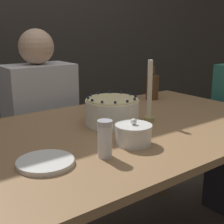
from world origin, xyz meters
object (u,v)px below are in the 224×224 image
sugar_shaker (105,139)px  candle (150,97)px  sugar_bowl (133,134)px  bottle (152,87)px  cake (112,111)px  person_man_blue_shirt (42,141)px

sugar_shaker → candle: bearing=28.0°
sugar_bowl → bottle: 0.79m
cake → person_man_blue_shirt: person_man_blue_shirt is taller
candle → person_man_blue_shirt: (-0.25, 0.67, -0.36)m
bottle → person_man_blue_shirt: (-0.59, 0.34, -0.32)m
sugar_shaker → candle: 0.48m
sugar_shaker → candle: size_ratio=0.45×
sugar_shaker → candle: (0.42, 0.22, 0.05)m
candle → person_man_blue_shirt: size_ratio=0.24×
sugar_bowl → candle: size_ratio=0.49×
sugar_shaker → candle: candle is taller
sugar_bowl → sugar_shaker: bearing=-167.2°
sugar_bowl → sugar_shaker: sugar_shaker is taller
sugar_shaker → bottle: bottle is taller
cake → person_man_blue_shirt: (-0.08, 0.60, -0.30)m
cake → sugar_shaker: cake is taller
sugar_shaker → bottle: 0.94m
cake → sugar_bowl: cake is taller
candle → person_man_blue_shirt: 0.80m
bottle → sugar_bowl: bearing=-139.3°
bottle → person_man_blue_shirt: size_ratio=0.17×
person_man_blue_shirt → candle: bearing=110.7°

